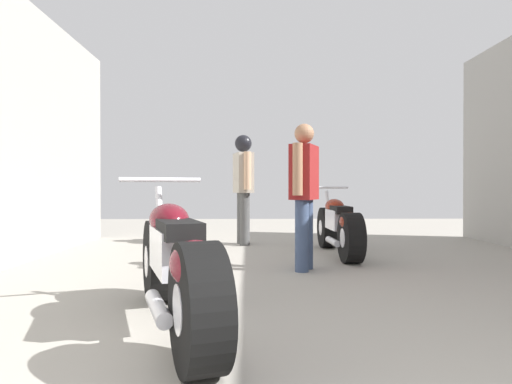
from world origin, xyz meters
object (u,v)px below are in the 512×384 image
Objects in this scene: motorcycle_maroon_cruiser at (175,265)px; motorcycle_black_naked at (338,226)px; mechanic_in_blue at (304,187)px; mechanic_with_helmet at (243,179)px.

motorcycle_maroon_cruiser reaches higher than motorcycle_black_naked.
motorcycle_maroon_cruiser is 1.28× the size of mechanic_in_blue.
motorcycle_black_naked is at bearing 61.76° from motorcycle_maroon_cruiser.
motorcycle_maroon_cruiser is at bearing -117.85° from mechanic_in_blue.
motorcycle_maroon_cruiser is 1.18× the size of mechanic_with_helmet.
mechanic_with_helmet reaches higher than motorcycle_maroon_cruiser.
motorcycle_maroon_cruiser is 3.51m from motorcycle_black_naked.
mechanic_with_helmet is (-1.28, 1.12, 0.66)m from motorcycle_black_naked.
mechanic_with_helmet is (0.38, 4.21, 0.63)m from motorcycle_maroon_cruiser.
motorcycle_maroon_cruiser is 4.27m from mechanic_with_helmet.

